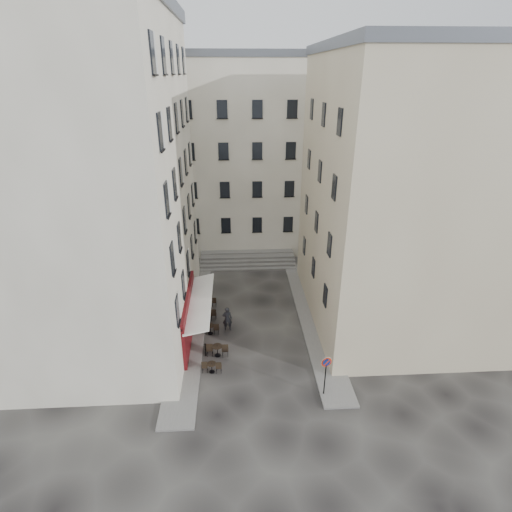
{
  "coord_description": "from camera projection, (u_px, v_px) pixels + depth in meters",
  "views": [
    {
      "loc": [
        -1.16,
        -22.11,
        16.86
      ],
      "look_at": [
        0.32,
        4.0,
        4.8
      ],
      "focal_mm": 28.0,
      "sensor_mm": 36.0,
      "label": 1
    }
  ],
  "objects": [
    {
      "name": "bollard_near",
      "position": [
        205.0,
        349.0,
        25.87
      ],
      "size": [
        0.12,
        0.12,
        0.98
      ],
      "color": "black",
      "rests_on": "ground"
    },
    {
      "name": "sidewalk_right",
      "position": [
        312.0,
        317.0,
        30.09
      ],
      "size": [
        2.0,
        18.0,
        0.12
      ],
      "primitive_type": "cube",
      "color": "slate",
      "rests_on": "ground"
    },
    {
      "name": "building_right",
      "position": [
        406.0,
        195.0,
        26.98
      ],
      "size": [
        12.2,
        14.2,
        18.6
      ],
      "color": "tan",
      "rests_on": "ground"
    },
    {
      "name": "bistro_table_c",
      "position": [
        210.0,
        328.0,
        28.1
      ],
      "size": [
        1.27,
        0.6,
        0.9
      ],
      "color": "black",
      "rests_on": "ground"
    },
    {
      "name": "building_back",
      "position": [
        235.0,
        154.0,
        40.44
      ],
      "size": [
        18.2,
        10.2,
        18.6
      ],
      "color": "beige",
      "rests_on": "ground"
    },
    {
      "name": "bollard_far",
      "position": [
        211.0,
        295.0,
        32.22
      ],
      "size": [
        0.12,
        0.12,
        0.98
      ],
      "color": "black",
      "rests_on": "ground"
    },
    {
      "name": "bistro_table_d",
      "position": [
        207.0,
        314.0,
        29.69
      ],
      "size": [
        1.37,
        0.64,
        0.97
      ],
      "color": "black",
      "rests_on": "ground"
    },
    {
      "name": "bistro_table_b",
      "position": [
        217.0,
        349.0,
        25.88
      ],
      "size": [
        1.42,
        0.66,
        1.0
      ],
      "color": "black",
      "rests_on": "ground"
    },
    {
      "name": "bistro_table_a",
      "position": [
        212.0,
        366.0,
        24.48
      ],
      "size": [
        1.22,
        0.57,
        0.85
      ],
      "color": "black",
      "rests_on": "ground"
    },
    {
      "name": "no_parking_sign",
      "position": [
        326.0,
        369.0,
        22.11
      ],
      "size": [
        0.6,
        0.17,
        2.68
      ],
      "rotation": [
        0.0,
        0.0,
        0.21
      ],
      "color": "black",
      "rests_on": "ground"
    },
    {
      "name": "sidewalk_left",
      "position": [
        193.0,
        314.0,
        30.53
      ],
      "size": [
        2.0,
        22.0,
        0.12
      ],
      "primitive_type": "cube",
      "color": "slate",
      "rests_on": "ground"
    },
    {
      "name": "cafe_storefront",
      "position": [
        190.0,
        315.0,
        27.06
      ],
      "size": [
        1.74,
        7.3,
        3.5
      ],
      "color": "#480A0C",
      "rests_on": "ground"
    },
    {
      "name": "stone_steps",
      "position": [
        248.0,
        260.0,
        38.4
      ],
      "size": [
        9.0,
        3.15,
        0.8
      ],
      "color": "#5E5B59",
      "rests_on": "ground"
    },
    {
      "name": "ground",
      "position": [
        255.0,
        345.0,
        27.16
      ],
      "size": [
        90.0,
        90.0,
        0.0
      ],
      "primitive_type": "plane",
      "color": "black",
      "rests_on": "ground"
    },
    {
      "name": "bistro_table_e",
      "position": [
        209.0,
        302.0,
        31.45
      ],
      "size": [
        1.15,
        0.54,
        0.81
      ],
      "color": "black",
      "rests_on": "ground"
    },
    {
      "name": "pedestrian",
      "position": [
        227.0,
        319.0,
        28.33
      ],
      "size": [
        0.71,
        0.49,
        1.87
      ],
      "primitive_type": "imported",
      "rotation": [
        0.0,
        0.0,
        3.2
      ],
      "color": "black",
      "rests_on": "ground"
    },
    {
      "name": "bollard_mid",
      "position": [
        208.0,
        319.0,
        29.04
      ],
      "size": [
        0.12,
        0.12,
        0.98
      ],
      "color": "black",
      "rests_on": "ground"
    },
    {
      "name": "building_left",
      "position": [
        85.0,
        187.0,
        25.02
      ],
      "size": [
        12.2,
        16.2,
        20.6
      ],
      "color": "beige",
      "rests_on": "ground"
    }
  ]
}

